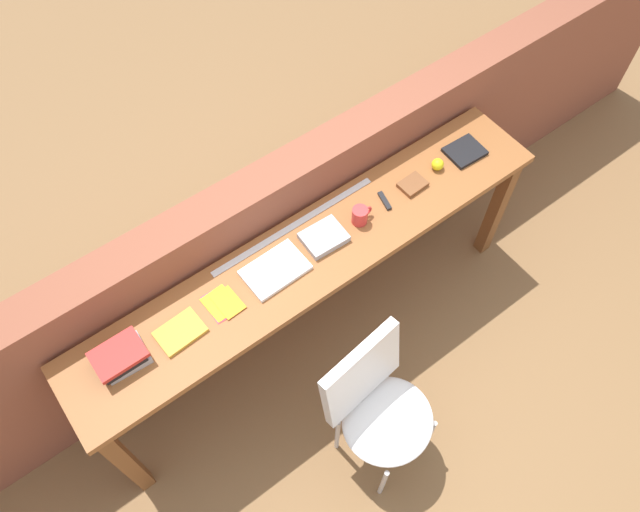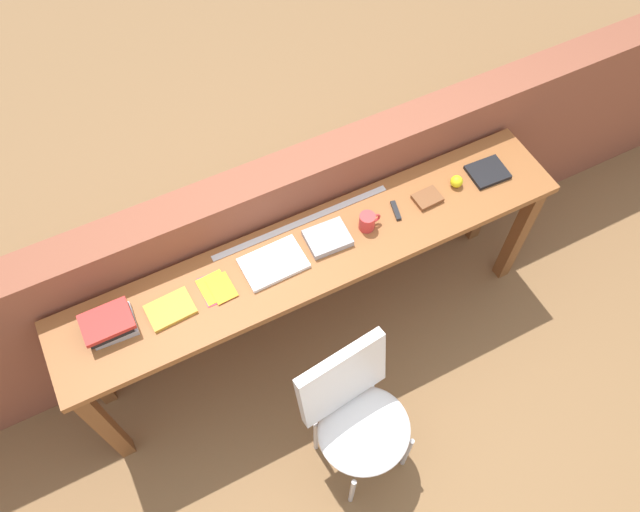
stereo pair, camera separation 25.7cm
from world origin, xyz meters
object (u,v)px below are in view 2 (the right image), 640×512
book_stack_leftmost (110,324)px  mug (368,222)px  magazine_cycling (170,309)px  book_repair_rightmost (488,172)px  book_open_centre (274,263)px  sports_ball_small (457,181)px  pamphlet_pile_colourful (216,288)px  leather_journal_brown (427,198)px  chair_white_moulded (356,413)px  multitool_folded (396,211)px

book_stack_leftmost → mug: bearing=-1.6°
magazine_cycling → book_repair_rightmost: (1.68, 0.01, 0.00)m
book_open_centre → sports_ball_small: sports_ball_small is taller
magazine_cycling → mug: bearing=-3.5°
sports_ball_small → pamphlet_pile_colourful: bearing=-179.8°
book_repair_rightmost → book_stack_leftmost: bearing=-177.9°
mug → leather_journal_brown: size_ratio=0.85×
sports_ball_small → book_repair_rightmost: (0.18, -0.01, -0.02)m
pamphlet_pile_colourful → sports_ball_small: sports_ball_small is taller
chair_white_moulded → mug: (0.41, 0.68, 0.40)m
chair_white_moulded → book_open_centre: 0.78m
magazine_cycling → book_open_centre: size_ratio=0.70×
book_open_centre → sports_ball_small: 1.00m
pamphlet_pile_colourful → multitool_folded: (0.93, 0.00, 0.00)m
chair_white_moulded → sports_ball_small: (0.92, 0.69, 0.38)m
book_open_centre → multitool_folded: (0.65, 0.00, -0.00)m
magazine_cycling → book_open_centre: bearing=-2.2°
multitool_folded → pamphlet_pile_colourful: bearing=-179.9°
magazine_cycling → sports_ball_small: (1.49, 0.02, 0.02)m
book_open_centre → book_repair_rightmost: (1.18, -0.00, -0.00)m
multitool_folded → book_stack_leftmost: bearing=179.2°
magazine_cycling → sports_ball_small: sports_ball_small is taller
book_stack_leftmost → pamphlet_pile_colourful: 0.47m
sports_ball_small → book_repair_rightmost: 0.19m
book_open_centre → leather_journal_brown: leather_journal_brown is taller
leather_journal_brown → sports_ball_small: sports_ball_small is taller
book_open_centre → mug: size_ratio=2.61×
mug → sports_ball_small: size_ratio=1.78×
leather_journal_brown → mug: bearing=178.9°
book_stack_leftmost → mug: mug is taller
leather_journal_brown → book_repair_rightmost: bearing=-1.8°
pamphlet_pile_colourful → multitool_folded: bearing=0.1°
pamphlet_pile_colourful → book_repair_rightmost: (1.46, -0.00, 0.01)m
multitool_folded → book_open_centre: bearing=-179.7°
mug → book_stack_leftmost: bearing=178.4°
book_open_centre → multitool_folded: size_ratio=2.61×
book_open_centre → sports_ball_small: (1.00, 0.01, 0.02)m
book_open_centre → multitool_folded: 0.65m
chair_white_moulded → mug: mug is taller
pamphlet_pile_colourful → book_open_centre: 0.28m
mug → multitool_folded: size_ratio=1.00×
magazine_cycling → multitool_folded: size_ratio=1.82×
magazine_cycling → book_open_centre: book_open_centre is taller
book_repair_rightmost → magazine_cycling: bearing=-176.9°
chair_white_moulded → multitool_folded: (0.57, 0.69, 0.36)m
magazine_cycling → leather_journal_brown: 1.32m
book_stack_leftmost → multitool_folded: (1.40, -0.02, -0.03)m
chair_white_moulded → magazine_cycling: bearing=130.3°
chair_white_moulded → pamphlet_pile_colourful: size_ratio=5.20×
pamphlet_pile_colourful → mug: bearing=-1.0°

